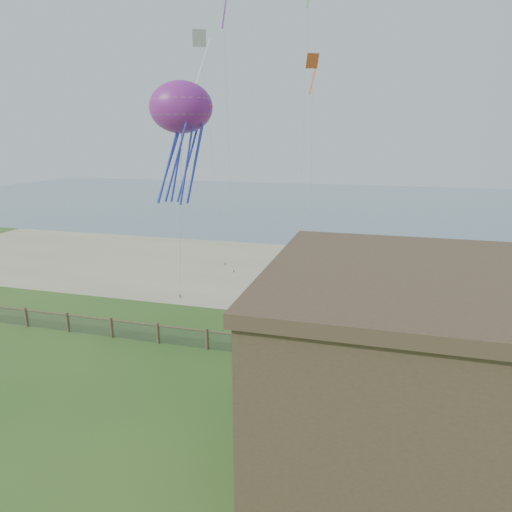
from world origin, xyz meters
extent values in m
plane|color=#2A591E|center=(0.00, 0.00, 0.00)|extent=(160.00, 160.00, 0.00)
cube|color=tan|center=(0.00, 22.00, 0.00)|extent=(72.00, 20.00, 0.02)
cube|color=slate|center=(0.00, 66.00, 0.00)|extent=(160.00, 68.00, 0.02)
cube|color=brown|center=(13.00, -1.00, 3.50)|extent=(15.00, 10.00, 7.00)
cube|color=brown|center=(13.00, 5.00, 0.25)|extent=(15.00, 2.00, 0.50)
camera|label=1|loc=(8.79, -15.71, 11.47)|focal=32.00mm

